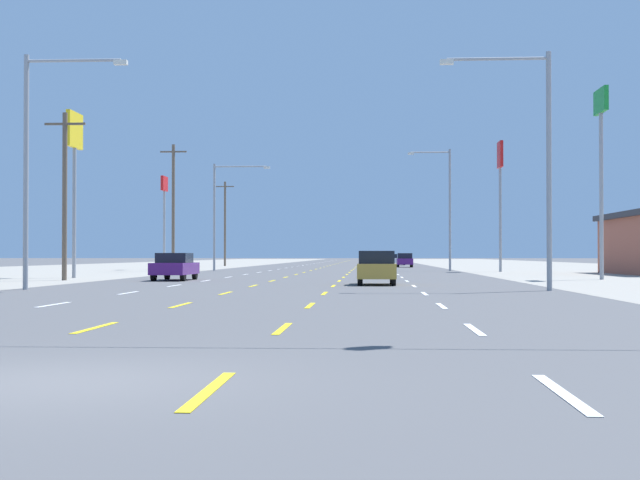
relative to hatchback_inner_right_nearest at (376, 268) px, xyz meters
name	(u,v)px	position (x,y,z in m)	size (l,w,h in m)	color
ground_plane	(330,271)	(-3.64, 34.68, -0.78)	(572.00, 572.00, 0.00)	#4C4C4F
lot_apron_left	(43,271)	(-28.39, 34.68, -0.78)	(28.00, 440.00, 0.01)	gray
lot_apron_right	(629,271)	(21.11, 34.68, -0.78)	(28.00, 440.00, 0.01)	gray
lane_markings	(344,265)	(-3.64, 73.18, -0.78)	(10.64, 227.60, 0.01)	white
signal_span_wire	(189,31)	(-3.46, -25.17, 4.53)	(26.50, 0.52, 9.33)	brown
hatchback_inner_right_nearest	(376,268)	(0.00, 0.00, 0.00)	(1.72, 3.90, 1.54)	#B28C33
sedan_far_left_near	(175,266)	(-10.70, 6.52, -0.03)	(1.80, 4.50, 1.46)	#4C196B
hatchback_far_right_mid	(405,260)	(3.47, 57.76, 0.00)	(1.72, 3.90, 1.54)	#4C196B
sedan_far_right_midfar	(398,259)	(3.42, 78.59, -0.03)	(1.80, 4.50, 1.46)	silver
pole_sign_left_row_1	(75,150)	(-17.69, 11.00, 6.78)	(0.24, 2.38, 9.77)	gray
pole_sign_left_row_2	(164,200)	(-19.10, 40.08, 5.56)	(0.24, 1.95, 8.54)	gray
pole_sign_right_row_1	(601,136)	(12.39, 9.13, 7.11)	(0.24, 2.38, 10.50)	gray
pole_sign_right_row_2	(500,174)	(10.13, 31.64, 7.08)	(0.24, 1.93, 10.45)	gray
streetlight_left_row_0	(37,153)	(-13.36, -6.34, 4.60)	(4.12, 0.26, 9.24)	gray
streetlight_right_row_0	(537,151)	(6.06, -6.34, 4.54)	(4.21, 0.26, 9.11)	gray
streetlight_left_row_1	(221,207)	(-13.22, 36.14, 4.70)	(4.94, 0.26, 9.26)	gray
streetlight_right_row_1	(446,201)	(6.18, 36.14, 5.14)	(3.67, 0.26, 10.40)	gray
utility_pole_left_row_0	(65,193)	(-16.55, 6.06, 3.89)	(2.20, 0.26, 8.95)	brown
utility_pole_left_row_1	(173,205)	(-16.53, 32.30, 4.66)	(2.20, 0.26, 10.48)	brown
utility_pole_left_row_2	(225,222)	(-17.92, 67.07, 4.55)	(2.20, 0.26, 10.26)	brown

